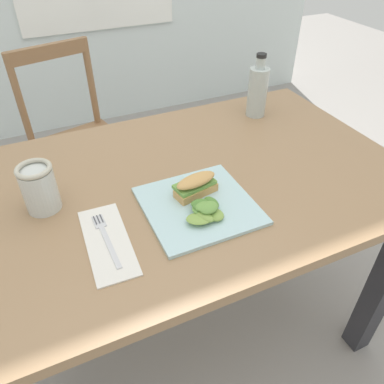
{
  "coord_description": "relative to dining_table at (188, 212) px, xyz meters",
  "views": [
    {
      "loc": [
        -0.42,
        -0.74,
        1.36
      ],
      "look_at": [
        -0.1,
        -0.04,
        0.76
      ],
      "focal_mm": 35.19,
      "sensor_mm": 36.0,
      "label": 1
    }
  ],
  "objects": [
    {
      "name": "ground_plane",
      "position": [
        0.07,
        -0.05,
        -0.61
      ],
      "size": [
        7.83,
        7.83,
        0.0
      ],
      "primitive_type": "plane",
      "color": "gray"
    },
    {
      "name": "dining_table",
      "position": [
        0.0,
        0.0,
        0.0
      ],
      "size": [
        1.26,
        0.8,
        0.74
      ],
      "color": "#997551",
      "rests_on": "ground"
    },
    {
      "name": "chair_wooden_far",
      "position": [
        -0.19,
        0.83,
        -0.16
      ],
      "size": [
        0.48,
        0.48,
        0.87
      ],
      "color": "#8E6642",
      "rests_on": "ground"
    },
    {
      "name": "plate_lunch",
      "position": [
        -0.03,
        -0.13,
        0.14
      ],
      "size": [
        0.27,
        0.27,
        0.01
      ],
      "primitive_type": "cube",
      "color": "silver",
      "rests_on": "dining_table"
    },
    {
      "name": "sandwich_half_front",
      "position": [
        -0.02,
        -0.09,
        0.17
      ],
      "size": [
        0.12,
        0.08,
        0.06
      ],
      "color": "tan",
      "rests_on": "plate_lunch"
    },
    {
      "name": "salad_mixed_greens",
      "position": [
        -0.03,
        -0.18,
        0.16
      ],
      "size": [
        0.11,
        0.1,
        0.04
      ],
      "color": "#84A84C",
      "rests_on": "plate_lunch"
    },
    {
      "name": "napkin_folded",
      "position": [
        -0.27,
        -0.16,
        0.13
      ],
      "size": [
        0.11,
        0.25,
        0.0
      ],
      "primitive_type": "cube",
      "rotation": [
        0.0,
        0.0,
        -0.04
      ],
      "color": "silver",
      "rests_on": "dining_table"
    },
    {
      "name": "fork_on_napkin",
      "position": [
        -0.27,
        -0.14,
        0.14
      ],
      "size": [
        0.03,
        0.19,
        0.0
      ],
      "color": "silver",
      "rests_on": "napkin_folded"
    },
    {
      "name": "bottle_cold_brew",
      "position": [
        0.38,
        0.25,
        0.21
      ],
      "size": [
        0.07,
        0.07,
        0.22
      ],
      "color": "#472819",
      "rests_on": "dining_table"
    },
    {
      "name": "mason_jar_iced_tea",
      "position": [
        -0.38,
        0.03,
        0.19
      ],
      "size": [
        0.09,
        0.09,
        0.13
      ],
      "color": "#995623",
      "rests_on": "dining_table"
    }
  ]
}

